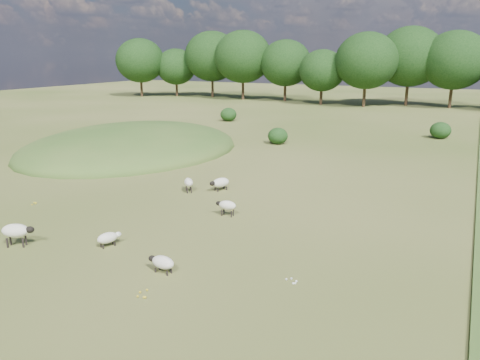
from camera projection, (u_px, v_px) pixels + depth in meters
name	position (u px, v px, depth m)	size (l,w,h in m)	color
ground	(303.00, 145.00, 40.29)	(160.00, 160.00, 0.00)	#3A5319
mound	(132.00, 149.00, 38.61)	(16.00, 20.00, 4.00)	#33561E
treeline	(377.00, 61.00, 69.59)	(96.28, 14.66, 11.70)	black
shrubs	(310.00, 125.00, 46.82)	(25.05, 12.67, 1.56)	black
sheep_0	(227.00, 205.00, 22.60)	(1.07, 0.51, 0.77)	beige
sheep_1	(16.00, 231.00, 18.96)	(1.37, 1.02, 0.96)	beige
sheep_2	(108.00, 238.00, 19.02)	(0.76, 1.08, 0.60)	beige
sheep_3	(189.00, 182.00, 26.58)	(0.96, 1.06, 0.79)	beige
sheep_4	(162.00, 262.00, 16.73)	(1.12, 0.54, 0.64)	beige
sheep_5	(220.00, 183.00, 26.84)	(0.98, 1.33, 0.75)	beige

